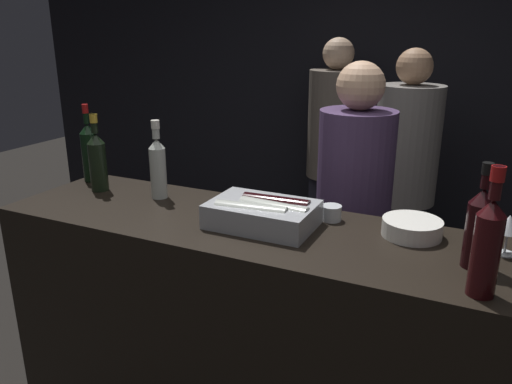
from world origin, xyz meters
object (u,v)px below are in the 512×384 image
Objects in this scene: bowl_white at (412,227)px; red_wine_bottle_burgundy at (89,150)px; candle_votive at (331,213)px; red_wine_bottle_tall at (487,243)px; champagne_bottle at (98,159)px; person_in_hoodie at (334,152)px; ice_bin_with_bottles at (264,213)px; red_wine_bottle_black_foil at (479,225)px; white_wine_bottle at (158,165)px; person_blond_tee at (352,223)px; person_grey_polo at (404,175)px; wine_glass at (509,226)px.

bowl_white is 1.52m from red_wine_bottle_burgundy.
candle_votive is at bearing -0.68° from red_wine_bottle_burgundy.
champagne_bottle is (-1.61, 0.28, -0.01)m from red_wine_bottle_tall.
person_in_hoodie is at bearing 106.47° from candle_votive.
ice_bin_with_bottles is 1.17× the size of red_wine_bottle_black_foil.
champagne_bottle is (0.14, -0.10, -0.00)m from red_wine_bottle_burgundy.
candle_votive is (0.21, 0.17, -0.02)m from ice_bin_with_bottles.
ice_bin_with_bottles is at bearing -164.79° from bowl_white.
candle_votive is 0.77m from white_wine_bottle.
champagne_bottle reaches higher than bowl_white.
bowl_white is at bearing 142.40° from red_wine_bottle_black_foil.
person_grey_polo reaches higher than person_blond_tee.
wine_glass is at bearing 0.28° from white_wine_bottle.
red_wine_bottle_burgundy is 1.85m from person_grey_polo.
person_blond_tee reaches higher than champagne_bottle.
champagne_bottle reaches higher than red_wine_bottle_black_foil.
red_wine_bottle_burgundy reaches higher than red_wine_bottle_black_foil.
white_wine_bottle is (0.31, 0.03, 0.00)m from champagne_bottle.
red_wine_bottle_tall is at bearing -34.65° from person_grey_polo.
person_in_hoodie reaches higher than white_wine_bottle.
red_wine_bottle_tall is at bearing -55.28° from bowl_white.
white_wine_bottle reaches higher than red_wine_bottle_black_foil.
red_wine_bottle_burgundy reaches higher than champagne_bottle.
candle_votive is at bearing 174.94° from bowl_white.
person_blond_tee is (0.74, 0.47, -0.31)m from white_wine_bottle.
person_blond_tee is at bearing 25.41° from champagne_bottle.
bowl_white is 0.12× the size of person_in_hoodie.
person_in_hoodie reaches higher than champagne_bottle.
person_grey_polo is (-0.48, 1.68, -0.31)m from red_wine_bottle_tall.
candle_votive is at bearing 175.07° from wine_glass.
champagne_bottle is (-1.37, -0.06, 0.11)m from bowl_white.
person_in_hoodie is 1.25m from person_blond_tee.
ice_bin_with_bottles is 1.05× the size of red_wine_bottle_burgundy.
red_wine_bottle_tall is at bearing -60.00° from person_in_hoodie.
person_in_hoodie is (0.29, 1.64, -0.27)m from white_wine_bottle.
ice_bin_with_bottles is 0.27m from candle_votive.
person_grey_polo is at bearing 59.04° from white_wine_bottle.
ice_bin_with_bottles is 4.97× the size of candle_votive.
red_wine_bottle_burgundy is at bearing 173.21° from red_wine_bottle_black_foil.
red_wine_bottle_tall is 0.22× the size of person_blond_tee.
bowl_white is 2.68× the size of candle_votive.
red_wine_bottle_black_foil is (0.52, -0.19, 0.11)m from candle_votive.
person_grey_polo is (1.27, 1.30, -0.30)m from red_wine_bottle_burgundy.
champagne_bottle is (-1.67, -0.04, 0.04)m from wine_glass.
person_blond_tee is at bearing 125.68° from red_wine_bottle_tall.
red_wine_bottle_black_foil is at bearing -3.72° from champagne_bottle.
candle_votive is 0.45m from person_blond_tee.
bowl_white is 0.63× the size of red_wine_bottle_black_foil.
red_wine_bottle_black_foil reaches higher than bowl_white.
white_wine_bottle is (-0.76, -0.06, 0.12)m from candle_votive.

